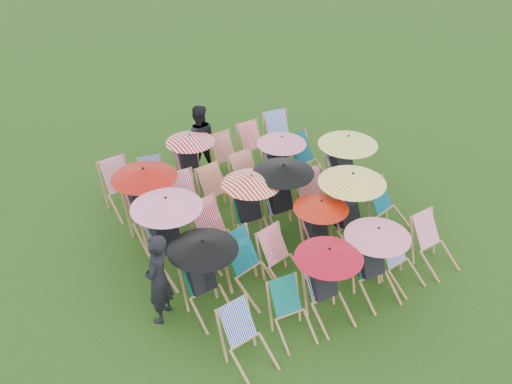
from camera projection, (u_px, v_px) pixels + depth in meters
ground at (269, 236)px, 10.97m from camera, size 100.00×100.00×0.00m
deckchair_0 at (248, 340)px, 8.22m from camera, size 0.64×0.86×0.90m
deckchair_1 at (292, 313)px, 8.69m from camera, size 0.67×0.85×0.85m
deckchair_2 at (328, 283)px, 8.89m from camera, size 1.07×1.12×1.27m
deckchair_3 at (376, 262)px, 9.31m from camera, size 1.08×1.14×1.28m
deckchair_4 at (402, 262)px, 9.69m from camera, size 0.60×0.81×0.84m
deckchair_5 at (435, 244)px, 10.04m from camera, size 0.61×0.85×0.92m
deckchair_6 at (205, 276)px, 8.98m from camera, size 1.12×1.17×1.33m
deckchair_7 at (252, 267)px, 9.44m from camera, size 0.85×1.05×1.02m
deckchair_8 at (283, 258)px, 9.73m from camera, size 0.71×0.90×0.89m
deckchair_9 at (322, 229)px, 10.13m from camera, size 0.99×1.06×1.17m
deckchair_10 at (352, 209)px, 10.40m from camera, size 1.23×1.31×1.45m
deckchair_11 at (389, 208)px, 10.92m from camera, size 0.78×0.97×0.94m
deckchair_12 at (171, 235)px, 9.75m from camera, size 1.23×1.33×1.46m
deckchair_13 at (217, 234)px, 10.20m from camera, size 0.79×1.02×1.03m
deckchair_14 at (252, 207)px, 10.57m from camera, size 1.10×1.17×1.31m
deckchair_15 at (284, 197)px, 10.78m from camera, size 1.16×1.21×1.38m
deckchair_16 at (317, 198)px, 11.21m from camera, size 0.72×0.93×0.94m
deckchair_17 at (348, 168)px, 11.63m from camera, size 1.20×1.29×1.43m
deckchair_18 at (147, 203)px, 10.56m from camera, size 1.21×1.26×1.44m
deckchair_19 at (187, 205)px, 10.96m from camera, size 0.78×1.01×1.02m
deckchair_20 at (219, 193)px, 11.39m from camera, size 0.67×0.89×0.93m
deckchair_21 at (251, 180)px, 11.75m from camera, size 0.64×0.89×0.96m
deckchair_22 at (281, 163)px, 11.98m from camera, size 1.04×1.10×1.23m
deckchair_23 at (309, 161)px, 12.40m from camera, size 0.76×0.98×0.98m
deckchair_24 at (123, 188)px, 11.47m from camera, size 0.70×0.95×1.00m
deckchair_25 at (155, 182)px, 11.81m from camera, size 0.70×0.87×0.84m
deckchair_26 at (191, 161)px, 12.06m from camera, size 1.03×1.10×1.22m
deckchair_27 at (229, 158)px, 12.52m from camera, size 0.63×0.87×0.94m
deckchair_28 at (256, 146)px, 12.99m from camera, size 0.64×0.87×0.92m
deckchair_29 at (281, 137)px, 13.30m from camera, size 0.83×1.02×0.99m
person_left at (158, 279)px, 8.77m from camera, size 0.70×0.68×1.61m
person_rear at (199, 139)px, 12.56m from camera, size 0.96×0.88×1.60m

